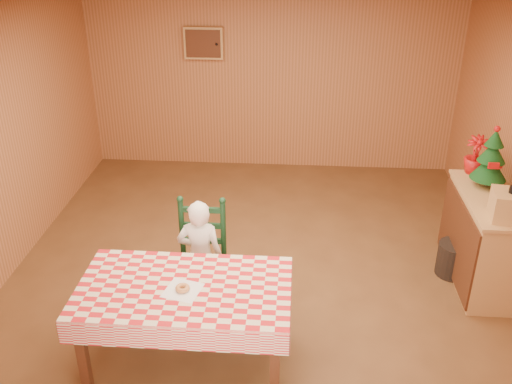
# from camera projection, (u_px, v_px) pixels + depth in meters

# --- Properties ---
(ground) EXTENTS (6.00, 6.00, 0.00)m
(ground) POSITION_uv_depth(u_px,v_px,m) (255.00, 286.00, 5.65)
(ground) COLOR brown
(ground) RESTS_ON ground
(cabin_walls) EXTENTS (5.10, 6.05, 2.65)m
(cabin_walls) POSITION_uv_depth(u_px,v_px,m) (258.00, 92.00, 5.30)
(cabin_walls) COLOR #AE6B3F
(cabin_walls) RESTS_ON ground
(dining_table) EXTENTS (1.66, 0.96, 0.77)m
(dining_table) POSITION_uv_depth(u_px,v_px,m) (185.00, 295.00, 4.40)
(dining_table) COLOR #522916
(dining_table) RESTS_ON ground
(ladder_chair) EXTENTS (0.44, 0.40, 1.08)m
(ladder_chair) POSITION_uv_depth(u_px,v_px,m) (202.00, 259.00, 5.19)
(ladder_chair) COLOR #103219
(ladder_chair) RESTS_ON ground
(seated_child) EXTENTS (0.41, 0.27, 1.12)m
(seated_child) POSITION_uv_depth(u_px,v_px,m) (200.00, 257.00, 5.11)
(seated_child) COLOR white
(seated_child) RESTS_ON ground
(napkin) EXTENTS (0.31, 0.31, 0.00)m
(napkin) POSITION_uv_depth(u_px,v_px,m) (183.00, 290.00, 4.32)
(napkin) COLOR white
(napkin) RESTS_ON dining_table
(donut) EXTENTS (0.13, 0.13, 0.04)m
(donut) POSITION_uv_depth(u_px,v_px,m) (183.00, 288.00, 4.31)
(donut) COLOR #CC8649
(donut) RESTS_ON napkin
(shelf_unit) EXTENTS (0.54, 1.24, 0.93)m
(shelf_unit) POSITION_uv_depth(u_px,v_px,m) (484.00, 240.00, 5.56)
(shelf_unit) COLOR tan
(shelf_unit) RESTS_ON ground
(crate) EXTENTS (0.34, 0.34, 0.25)m
(crate) POSITION_uv_depth(u_px,v_px,m) (510.00, 206.00, 4.93)
(crate) COLOR tan
(crate) RESTS_ON shelf_unit
(christmas_tree) EXTENTS (0.34, 0.34, 0.62)m
(christmas_tree) POSITION_uv_depth(u_px,v_px,m) (491.00, 159.00, 5.44)
(christmas_tree) COLOR #522916
(christmas_tree) RESTS_ON shelf_unit
(flower_arrangement) EXTENTS (0.27, 0.27, 0.39)m
(flower_arrangement) POSITION_uv_depth(u_px,v_px,m) (476.00, 155.00, 5.75)
(flower_arrangement) COLOR #AE1010
(flower_arrangement) RESTS_ON shelf_unit
(storage_bin) EXTENTS (0.39, 0.39, 0.35)m
(storage_bin) POSITION_uv_depth(u_px,v_px,m) (454.00, 259.00, 5.78)
(storage_bin) COLOR black
(storage_bin) RESTS_ON ground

